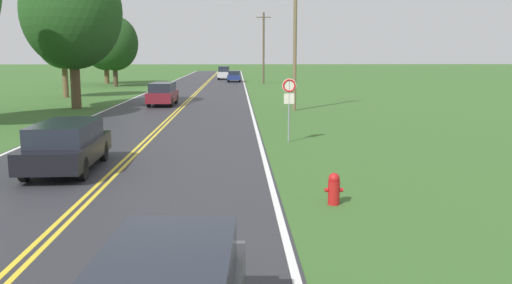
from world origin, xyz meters
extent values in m
cylinder|color=red|center=(6.31, 11.77, 0.30)|extent=(0.30, 0.30, 0.61)
sphere|color=red|center=(6.31, 11.77, 0.67)|extent=(0.28, 0.28, 0.28)
cylinder|color=red|center=(6.50, 11.77, 0.37)|extent=(0.08, 0.10, 0.10)
cylinder|color=red|center=(6.13, 11.77, 0.37)|extent=(0.08, 0.10, 0.10)
cylinder|color=gray|center=(6.12, 21.54, 1.33)|extent=(0.07, 0.07, 2.66)
cylinder|color=silver|center=(6.12, 21.52, 2.41)|extent=(0.60, 0.02, 0.60)
torus|color=red|center=(6.12, 21.50, 2.41)|extent=(0.55, 0.07, 0.55)
cube|color=silver|center=(6.12, 21.52, 1.86)|extent=(0.44, 0.02, 0.44)
cylinder|color=brown|center=(7.75, 34.65, 4.52)|extent=(0.24, 0.24, 9.05)
cylinder|color=brown|center=(7.32, 67.35, 4.42)|extent=(0.24, 0.24, 8.84)
cube|color=brown|center=(7.32, 67.35, 8.24)|extent=(1.80, 0.12, 0.10)
cylinder|color=brown|center=(-12.52, 68.32, 1.30)|extent=(0.60, 0.60, 2.60)
ellipsoid|color=#234C1E|center=(-12.52, 68.32, 5.16)|extent=(6.01, 6.01, 6.91)
cylinder|color=brown|center=(-10.94, 46.42, 1.58)|extent=(0.47, 0.47, 3.16)
ellipsoid|color=#2D5B23|center=(-10.94, 46.42, 5.17)|extent=(4.73, 4.73, 5.44)
cylinder|color=brown|center=(-7.17, 36.45, 1.85)|extent=(0.67, 0.67, 3.70)
ellipsoid|color=#234C1E|center=(-7.17, 36.45, 6.54)|extent=(6.70, 6.70, 7.70)
cylinder|color=#473828|center=(-10.11, 62.30, 1.33)|extent=(0.54, 0.54, 2.65)
ellipsoid|color=#1E4219|center=(-10.11, 62.30, 4.96)|extent=(5.44, 5.44, 6.25)
cube|color=#1E232D|center=(3.06, 4.55, 1.20)|extent=(1.66, 3.03, 0.58)
cylinder|color=black|center=(-2.51, 17.58, 0.36)|extent=(0.23, 0.72, 0.71)
cylinder|color=black|center=(-0.80, 17.64, 0.36)|extent=(0.23, 0.72, 0.71)
cylinder|color=black|center=(-2.40, 14.58, 0.36)|extent=(0.23, 0.72, 0.71)
cylinder|color=black|center=(-0.69, 14.64, 0.36)|extent=(0.23, 0.72, 0.71)
cube|color=black|center=(-1.60, 16.11, 0.64)|extent=(2.08, 4.91, 0.64)
cube|color=#1E232D|center=(-1.60, 16.11, 1.27)|extent=(1.80, 3.45, 0.60)
cylinder|color=black|center=(-2.26, 40.00, 0.34)|extent=(0.21, 0.69, 0.68)
cylinder|color=black|center=(-0.69, 39.97, 0.34)|extent=(0.21, 0.69, 0.68)
cylinder|color=black|center=(-2.32, 37.14, 0.34)|extent=(0.21, 0.69, 0.68)
cylinder|color=black|center=(-0.75, 37.11, 0.34)|extent=(0.21, 0.69, 0.68)
cube|color=maroon|center=(-1.51, 38.56, 0.67)|extent=(1.86, 4.64, 0.72)
cube|color=#1E232D|center=(-1.51, 38.56, 1.35)|extent=(1.62, 3.26, 0.64)
cylinder|color=black|center=(4.32, 71.22, 0.36)|extent=(0.22, 0.72, 0.72)
cylinder|color=black|center=(2.79, 71.26, 0.36)|extent=(0.22, 0.72, 0.72)
cylinder|color=black|center=(4.39, 73.91, 0.36)|extent=(0.22, 0.72, 0.72)
cylinder|color=black|center=(2.87, 73.95, 0.36)|extent=(0.22, 0.72, 0.72)
cube|color=navy|center=(3.59, 72.58, 0.63)|extent=(1.85, 4.39, 0.62)
cube|color=#1E232D|center=(3.60, 72.76, 1.22)|extent=(1.59, 2.43, 0.54)
cylinder|color=black|center=(2.80, 77.87, 0.39)|extent=(0.22, 0.79, 0.79)
cylinder|color=black|center=(1.26, 77.91, 0.39)|extent=(0.22, 0.79, 0.79)
cylinder|color=black|center=(2.88, 80.48, 0.39)|extent=(0.22, 0.79, 0.79)
cylinder|color=black|center=(1.34, 80.53, 0.39)|extent=(0.22, 0.79, 0.79)
cube|color=silver|center=(2.07, 79.20, 0.76)|extent=(1.86, 4.27, 0.80)
cube|color=#1E232D|center=(2.07, 79.20, 1.56)|extent=(1.61, 3.00, 0.80)
camera|label=1|loc=(3.89, -1.31, 3.73)|focal=38.00mm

